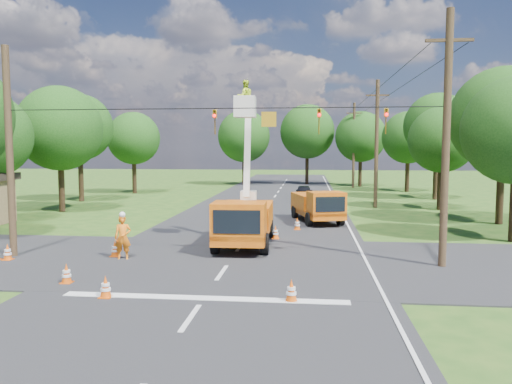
# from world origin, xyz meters

# --- Properties ---
(ground) EXTENTS (140.00, 140.00, 0.00)m
(ground) POSITION_xyz_m (0.00, 20.00, 0.00)
(ground) COLOR #214B16
(ground) RESTS_ON ground
(road_main) EXTENTS (12.00, 100.00, 0.06)m
(road_main) POSITION_xyz_m (0.00, 20.00, 0.00)
(road_main) COLOR black
(road_main) RESTS_ON ground
(road_cross) EXTENTS (56.00, 10.00, 0.07)m
(road_cross) POSITION_xyz_m (0.00, 2.00, 0.00)
(road_cross) COLOR black
(road_cross) RESTS_ON ground
(stop_bar) EXTENTS (9.00, 0.45, 0.02)m
(stop_bar) POSITION_xyz_m (0.00, -3.20, 0.00)
(stop_bar) COLOR silver
(stop_bar) RESTS_ON ground
(edge_line) EXTENTS (0.12, 90.00, 0.02)m
(edge_line) POSITION_xyz_m (5.60, 20.00, 0.00)
(edge_line) COLOR silver
(edge_line) RESTS_ON ground
(bucket_truck) EXTENTS (2.65, 6.37, 7.93)m
(bucket_truck) POSITION_xyz_m (0.17, 5.29, 1.66)
(bucket_truck) COLOR orange
(bucket_truck) RESTS_ON ground
(second_truck) EXTENTS (3.47, 5.94, 2.10)m
(second_truck) POSITION_xyz_m (3.80, 13.40, 1.09)
(second_truck) COLOR orange
(second_truck) RESTS_ON ground
(ground_worker) EXTENTS (0.77, 0.60, 1.89)m
(ground_worker) POSITION_xyz_m (-4.56, 1.93, 0.95)
(ground_worker) COLOR #E15312
(ground_worker) RESTS_ON ground
(distant_car) EXTENTS (1.61, 3.80, 1.28)m
(distant_car) POSITION_xyz_m (2.80, 28.17, 0.64)
(distant_car) COLOR black
(distant_car) RESTS_ON ground
(traffic_cone_0) EXTENTS (0.38, 0.38, 0.71)m
(traffic_cone_0) POSITION_xyz_m (-3.10, -3.39, 0.36)
(traffic_cone_0) COLOR #DA510B
(traffic_cone_0) RESTS_ON ground
(traffic_cone_1) EXTENTS (0.38, 0.38, 0.71)m
(traffic_cone_1) POSITION_xyz_m (2.71, -3.20, 0.36)
(traffic_cone_1) COLOR #DA510B
(traffic_cone_1) RESTS_ON ground
(traffic_cone_2) EXTENTS (0.38, 0.38, 0.71)m
(traffic_cone_2) POSITION_xyz_m (1.53, 7.33, 0.36)
(traffic_cone_2) COLOR #DA510B
(traffic_cone_2) RESTS_ON ground
(traffic_cone_3) EXTENTS (0.38, 0.38, 0.71)m
(traffic_cone_3) POSITION_xyz_m (2.59, 10.31, 0.36)
(traffic_cone_3) COLOR #DA510B
(traffic_cone_3) RESTS_ON ground
(traffic_cone_4) EXTENTS (0.38, 0.38, 0.71)m
(traffic_cone_4) POSITION_xyz_m (-5.08, 2.35, 0.36)
(traffic_cone_4) COLOR #DA510B
(traffic_cone_4) RESTS_ON ground
(traffic_cone_5) EXTENTS (0.38, 0.38, 0.71)m
(traffic_cone_5) POSITION_xyz_m (-9.30, 1.24, 0.36)
(traffic_cone_5) COLOR #DA510B
(traffic_cone_5) RESTS_ON ground
(traffic_cone_7) EXTENTS (0.38, 0.38, 0.71)m
(traffic_cone_7) POSITION_xyz_m (3.53, 17.47, 0.36)
(traffic_cone_7) COLOR #DA510B
(traffic_cone_7) RESTS_ON ground
(traffic_cone_8) EXTENTS (0.38, 0.38, 0.71)m
(traffic_cone_8) POSITION_xyz_m (-5.12, -1.92, 0.36)
(traffic_cone_8) COLOR #DA510B
(traffic_cone_8) RESTS_ON ground
(pole_right_near) EXTENTS (1.80, 0.30, 10.00)m
(pole_right_near) POSITION_xyz_m (8.50, 2.00, 5.11)
(pole_right_near) COLOR #4C3823
(pole_right_near) RESTS_ON ground
(pole_right_mid) EXTENTS (1.80, 0.30, 10.00)m
(pole_right_mid) POSITION_xyz_m (8.50, 22.00, 5.11)
(pole_right_mid) COLOR #4C3823
(pole_right_mid) RESTS_ON ground
(pole_right_far) EXTENTS (1.80, 0.30, 10.00)m
(pole_right_far) POSITION_xyz_m (8.50, 42.00, 5.11)
(pole_right_far) COLOR #4C3823
(pole_right_far) RESTS_ON ground
(pole_left) EXTENTS (0.30, 0.30, 9.00)m
(pole_left) POSITION_xyz_m (-9.50, 2.00, 4.50)
(pole_left) COLOR #4C3823
(pole_left) RESTS_ON ground
(signal_span) EXTENTS (18.00, 0.29, 1.07)m
(signal_span) POSITION_xyz_m (2.23, 1.99, 5.88)
(signal_span) COLOR black
(signal_span) RESTS_ON ground
(tree_left_d) EXTENTS (6.20, 6.20, 9.24)m
(tree_left_d) POSITION_xyz_m (-15.00, 17.00, 6.12)
(tree_left_d) COLOR #382616
(tree_left_d) RESTS_ON ground
(tree_left_e) EXTENTS (5.80, 5.80, 9.41)m
(tree_left_e) POSITION_xyz_m (-16.80, 24.00, 6.49)
(tree_left_e) COLOR #382616
(tree_left_e) RESTS_ON ground
(tree_left_f) EXTENTS (5.40, 5.40, 8.40)m
(tree_left_f) POSITION_xyz_m (-14.80, 32.00, 5.69)
(tree_left_f) COLOR #382616
(tree_left_f) RESTS_ON ground
(tree_right_b) EXTENTS (6.40, 6.40, 9.65)m
(tree_right_b) POSITION_xyz_m (15.00, 14.00, 6.43)
(tree_right_b) COLOR #382616
(tree_right_b) RESTS_ON ground
(tree_right_c) EXTENTS (5.00, 5.00, 7.83)m
(tree_right_c) POSITION_xyz_m (13.20, 21.00, 5.31)
(tree_right_c) COLOR #382616
(tree_right_c) RESTS_ON ground
(tree_right_d) EXTENTS (6.00, 6.00, 9.70)m
(tree_right_d) POSITION_xyz_m (14.80, 29.00, 6.68)
(tree_right_d) COLOR #382616
(tree_right_d) RESTS_ON ground
(tree_right_e) EXTENTS (5.60, 5.60, 8.63)m
(tree_right_e) POSITION_xyz_m (13.80, 37.00, 5.81)
(tree_right_e) COLOR #382616
(tree_right_e) RESTS_ON ground
(tree_far_a) EXTENTS (6.60, 6.60, 9.50)m
(tree_far_a) POSITION_xyz_m (-5.00, 45.00, 6.19)
(tree_far_a) COLOR #382616
(tree_far_a) RESTS_ON ground
(tree_far_b) EXTENTS (7.00, 7.00, 10.32)m
(tree_far_b) POSITION_xyz_m (3.00, 47.00, 6.81)
(tree_far_b) COLOR #382616
(tree_far_b) RESTS_ON ground
(tree_far_c) EXTENTS (6.20, 6.20, 9.18)m
(tree_far_c) POSITION_xyz_m (9.50, 44.00, 6.06)
(tree_far_c) COLOR #382616
(tree_far_c) RESTS_ON ground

